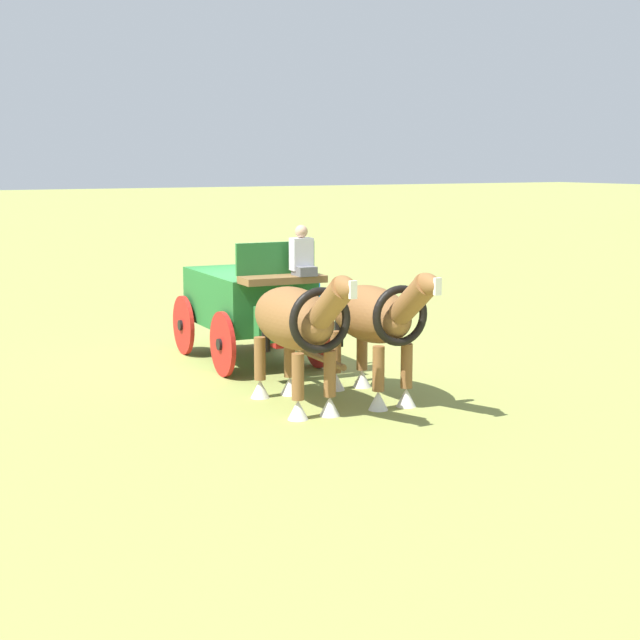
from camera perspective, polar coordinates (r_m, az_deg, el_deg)
ground_plane at (r=18.81m, az=-4.06°, el=-2.30°), size 220.00×220.00×0.00m
show_wagon at (r=18.49m, az=-3.92°, el=1.05°), size 5.74×2.17×2.61m
draft_horse_near at (r=15.49m, az=3.12°, el=0.10°), size 3.14×1.05×2.15m
draft_horse_off at (r=14.93m, az=-1.30°, el=-0.13°), size 3.16×1.10×2.17m
sponsor_banner at (r=23.17m, az=-0.86°, el=1.25°), size 3.06×1.05×1.10m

